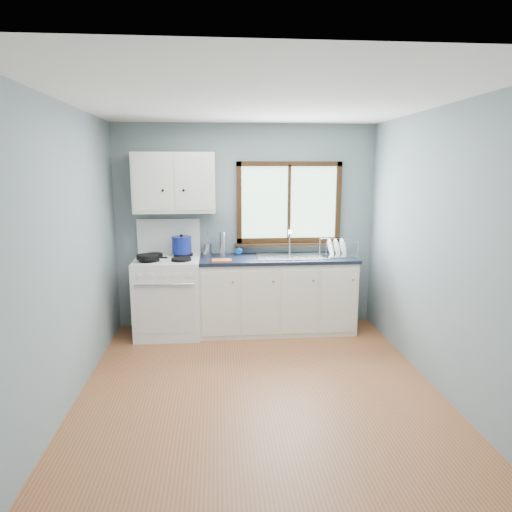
{
  "coord_description": "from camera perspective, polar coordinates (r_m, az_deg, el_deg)",
  "views": [
    {
      "loc": [
        -0.35,
        -3.84,
        1.96
      ],
      "look_at": [
        0.05,
        0.9,
        1.05
      ],
      "focal_mm": 32.0,
      "sensor_mm": 36.0,
      "label": 1
    }
  ],
  "objects": [
    {
      "name": "dish_towel",
      "position": [
        5.24,
        -4.31,
        -0.56
      ],
      "size": [
        0.23,
        0.17,
        0.02
      ],
      "primitive_type": "cube",
      "rotation": [
        0.0,
        0.0,
        0.03
      ],
      "color": "#CB5F27",
      "rests_on": "countertop"
    },
    {
      "name": "wall_back",
      "position": [
        5.7,
        -1.27,
        3.68
      ],
      "size": [
        3.2,
        0.02,
        2.5
      ],
      "primitive_type": "cube",
      "color": "gray",
      "rests_on": "ground"
    },
    {
      "name": "floor",
      "position": [
        4.33,
        0.36,
        -16.24
      ],
      "size": [
        3.2,
        3.6,
        0.02
      ],
      "primitive_type": "cube",
      "color": "#9F5D35",
      "rests_on": "ground"
    },
    {
      "name": "ceiling",
      "position": [
        3.89,
        0.4,
        18.95
      ],
      "size": [
        3.2,
        3.6,
        0.02
      ],
      "primitive_type": "cube",
      "color": "white",
      "rests_on": "wall_back"
    },
    {
      "name": "wall_left",
      "position": [
        4.1,
        -22.63,
        0.01
      ],
      "size": [
        0.02,
        3.6,
        2.5
      ],
      "primitive_type": "cube",
      "color": "gray",
      "rests_on": "ground"
    },
    {
      "name": "base_cabinets",
      "position": [
        5.6,
        2.61,
        -5.26
      ],
      "size": [
        1.85,
        0.6,
        0.88
      ],
      "color": "white",
      "rests_on": "floor"
    },
    {
      "name": "skillet",
      "position": [
        5.29,
        -13.4,
        -0.1
      ],
      "size": [
        0.38,
        0.3,
        0.05
      ],
      "rotation": [
        0.0,
        0.0,
        -0.32
      ],
      "color": "black",
      "rests_on": "gas_range"
    },
    {
      "name": "sink",
      "position": [
        5.51,
        4.51,
        -0.71
      ],
      "size": [
        0.84,
        0.46,
        0.44
      ],
      "color": "silver",
      "rests_on": "countertop"
    },
    {
      "name": "upper_cabinets",
      "position": [
        5.49,
        -10.18,
        9.0
      ],
      "size": [
        0.95,
        0.35,
        0.7
      ],
      "color": "white",
      "rests_on": "wall_back"
    },
    {
      "name": "stockpot",
      "position": [
        5.54,
        -9.28,
        1.38
      ],
      "size": [
        0.29,
        0.29,
        0.23
      ],
      "rotation": [
        0.0,
        0.0,
        0.24
      ],
      "color": "navy",
      "rests_on": "gas_range"
    },
    {
      "name": "soap_bottle",
      "position": [
        5.57,
        -2.22,
        1.27
      ],
      "size": [
        0.11,
        0.11,
        0.23
      ],
      "primitive_type": "imported",
      "rotation": [
        0.0,
        0.0,
        -0.23
      ],
      "color": "#0D4FAD",
      "rests_on": "countertop"
    },
    {
      "name": "window",
      "position": [
        5.7,
        4.15,
        5.93
      ],
      "size": [
        1.36,
        0.1,
        1.03
      ],
      "color": "#9EC6A8",
      "rests_on": "wall_back"
    },
    {
      "name": "utensil_crock",
      "position": [
        5.63,
        -6.12,
        0.87
      ],
      "size": [
        0.14,
        0.14,
        0.35
      ],
      "rotation": [
        0.0,
        0.0,
        0.28
      ],
      "color": "silver",
      "rests_on": "countertop"
    },
    {
      "name": "wall_front",
      "position": [
        2.18,
        4.75,
        -8.27
      ],
      "size": [
        3.2,
        0.02,
        2.5
      ],
      "primitive_type": "cube",
      "color": "gray",
      "rests_on": "ground"
    },
    {
      "name": "countertop",
      "position": [
        5.48,
        2.66,
        -0.33
      ],
      "size": [
        1.89,
        0.64,
        0.04
      ],
      "primitive_type": "cube",
      "color": "black",
      "rests_on": "base_cabinets"
    },
    {
      "name": "gas_range",
      "position": [
        5.54,
        -10.9,
        -4.71
      ],
      "size": [
        0.76,
        0.69,
        1.36
      ],
      "color": "white",
      "rests_on": "floor"
    },
    {
      "name": "wall_right",
      "position": [
        4.37,
        21.91,
        0.68
      ],
      "size": [
        0.02,
        3.6,
        2.5
      ],
      "primitive_type": "cube",
      "color": "gray",
      "rests_on": "ground"
    },
    {
      "name": "thermos",
      "position": [
        5.53,
        -4.24,
        1.52
      ],
      "size": [
        0.07,
        0.07,
        0.29
      ],
      "primitive_type": "cylinder",
      "rotation": [
        0.0,
        0.0,
        0.07
      ],
      "color": "silver",
      "rests_on": "countertop"
    },
    {
      "name": "dish_rack",
      "position": [
        5.61,
        10.16,
        0.56
      ],
      "size": [
        0.42,
        0.33,
        0.21
      ],
      "rotation": [
        0.0,
        0.0,
        0.04
      ],
      "color": "silver",
      "rests_on": "countertop"
    }
  ]
}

